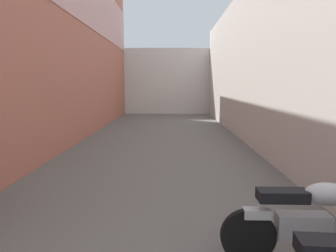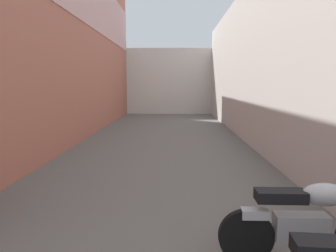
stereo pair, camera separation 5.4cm
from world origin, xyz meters
name	(u,v)px [view 2 (the right image)]	position (x,y,z in m)	size (l,w,h in m)	color
ground_plane	(159,161)	(0.00, 8.70, 0.00)	(37.40, 37.40, 0.00)	#66635E
building_left	(65,27)	(-2.95, 10.65, 3.64)	(0.45, 21.40, 7.22)	#B76651
building_right	(259,62)	(2.95, 10.70, 2.62)	(0.45, 21.40, 5.23)	beige
building_far_end	(169,81)	(0.00, 22.40, 2.12)	(8.51, 2.00, 4.24)	silver
motorcycle_fourth	(307,220)	(1.81, 4.13, 0.50)	(1.85, 0.58, 1.04)	black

